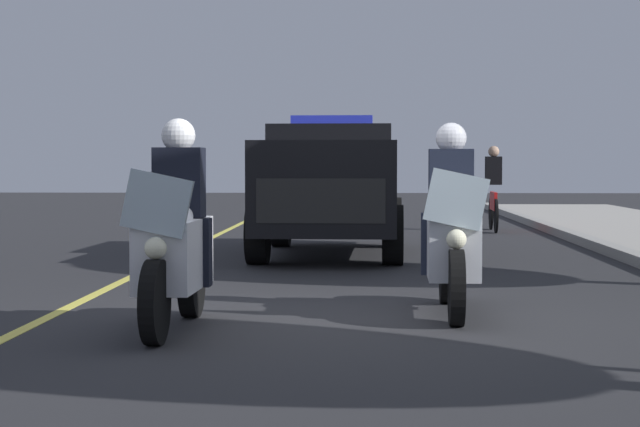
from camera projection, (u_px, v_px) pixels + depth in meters
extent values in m
plane|color=#28282B|center=(318.00, 319.00, 9.52)|extent=(80.00, 80.00, 0.00)
cube|color=#E0D14C|center=(49.00, 317.00, 9.62)|extent=(48.00, 0.12, 0.01)
cylinder|color=black|center=(155.00, 302.00, 8.13)|extent=(0.64, 0.14, 0.64)
cylinder|color=black|center=(192.00, 281.00, 9.62)|extent=(0.64, 0.16, 0.64)
cube|color=white|center=(174.00, 254.00, 8.84)|extent=(1.21, 0.47, 0.56)
ellipsoid|color=white|center=(173.00, 217.00, 8.78)|extent=(0.57, 0.33, 0.24)
cube|color=silver|center=(157.00, 204.00, 8.19)|extent=(0.07, 0.56, 0.53)
sphere|color=#F9F4CC|center=(156.00, 248.00, 8.15)|extent=(0.17, 0.17, 0.17)
sphere|color=red|center=(140.00, 212.00, 8.34)|extent=(0.09, 0.09, 0.09)
sphere|color=#1933F2|center=(182.00, 212.00, 8.32)|extent=(0.09, 0.09, 0.09)
cube|color=black|center=(179.00, 184.00, 9.05)|extent=(0.29, 0.41, 0.60)
cube|color=black|center=(202.00, 252.00, 9.00)|extent=(0.18, 0.14, 0.56)
cube|color=black|center=(154.00, 252.00, 9.02)|extent=(0.18, 0.14, 0.56)
sphere|color=white|center=(178.00, 135.00, 9.01)|extent=(0.28, 0.28, 0.28)
cylinder|color=black|center=(456.00, 288.00, 9.08)|extent=(0.64, 0.14, 0.64)
cylinder|color=black|center=(447.00, 270.00, 10.57)|extent=(0.64, 0.16, 0.64)
cube|color=silver|center=(452.00, 245.00, 9.79)|extent=(1.21, 0.47, 0.56)
ellipsoid|color=silver|center=(452.00, 212.00, 9.73)|extent=(0.57, 0.33, 0.24)
cube|color=silver|center=(456.00, 199.00, 9.14)|extent=(0.07, 0.56, 0.53)
sphere|color=#F9F4CC|center=(456.00, 239.00, 9.10)|extent=(0.17, 0.17, 0.17)
sphere|color=red|center=(436.00, 207.00, 9.29)|extent=(0.09, 0.09, 0.09)
sphere|color=#1933F2|center=(474.00, 207.00, 9.27)|extent=(0.09, 0.09, 0.09)
cube|color=black|center=(451.00, 182.00, 10.00)|extent=(0.29, 0.41, 0.60)
cube|color=black|center=(473.00, 244.00, 9.95)|extent=(0.18, 0.14, 0.56)
cube|color=black|center=(429.00, 244.00, 9.98)|extent=(0.18, 0.14, 0.56)
sphere|color=silver|center=(451.00, 138.00, 9.96)|extent=(0.28, 0.28, 0.28)
cube|color=black|center=(332.00, 186.00, 16.10)|extent=(4.94, 2.02, 1.24)
cube|color=black|center=(333.00, 138.00, 16.36)|extent=(2.44, 1.81, 0.36)
cube|color=#2633D8|center=(332.00, 120.00, 16.15)|extent=(0.31, 1.21, 0.14)
cube|color=black|center=(321.00, 201.00, 13.71)|extent=(0.16, 1.62, 0.56)
cylinder|color=black|center=(393.00, 235.00, 14.52)|extent=(0.81, 0.30, 0.80)
cylinder|color=black|center=(258.00, 234.00, 14.64)|extent=(0.81, 0.30, 0.80)
cylinder|color=black|center=(393.00, 222.00, 17.61)|extent=(0.81, 0.30, 0.80)
cylinder|color=black|center=(281.00, 222.00, 17.73)|extent=(0.81, 0.30, 0.80)
cylinder|color=black|center=(496.00, 216.00, 21.15)|extent=(0.66, 0.06, 0.66)
cylinder|color=black|center=(491.00, 213.00, 22.25)|extent=(0.66, 0.06, 0.66)
cube|color=red|center=(493.00, 201.00, 21.69)|extent=(1.00, 0.08, 0.36)
cube|color=black|center=(493.00, 171.00, 21.71)|extent=(0.25, 0.33, 0.56)
sphere|color=tan|center=(494.00, 151.00, 21.66)|extent=(0.22, 0.22, 0.22)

